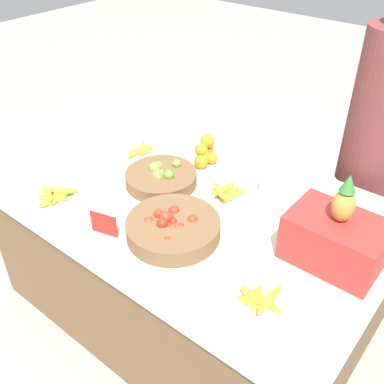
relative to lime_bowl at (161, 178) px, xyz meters
name	(u,v)px	position (x,y,z in m)	size (l,w,h in m)	color
ground_plane	(192,303)	(0.20, -0.02, -0.73)	(12.00, 12.00, 0.00)	#A39E93
market_table	(192,256)	(0.20, -0.02, -0.38)	(1.77, 1.16, 0.69)	brown
lime_bowl	(161,178)	(0.00, 0.00, 0.00)	(0.34, 0.34, 0.10)	brown
tomato_basket	(173,228)	(0.29, -0.25, 0.01)	(0.39, 0.39, 0.11)	brown
orange_pile	(205,152)	(0.03, 0.30, 0.02)	(0.14, 0.19, 0.13)	orange
metal_bowl	(298,189)	(0.56, 0.32, 0.01)	(0.36, 0.36, 0.08)	silver
price_sign	(104,224)	(0.07, -0.42, 0.02)	(0.12, 0.04, 0.10)	red
produce_crate	(336,238)	(0.86, 0.02, 0.08)	(0.36, 0.24, 0.39)	#B22D28
banana_bunch_middle_right	(226,192)	(0.31, 0.11, -0.01)	(0.16, 0.17, 0.06)	yellow
banana_bunch_middle_left	(140,150)	(-0.29, 0.15, -0.02)	(0.13, 0.19, 0.03)	yellow
banana_bunch_front_left	(260,299)	(0.77, -0.34, -0.01)	(0.17, 0.16, 0.06)	yellow
banana_bunch_front_right	(55,195)	(-0.29, -0.40, -0.01)	(0.15, 0.21, 0.06)	yellow
vendor_person	(368,160)	(0.71, 0.79, -0.01)	(0.29, 0.29, 1.55)	brown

